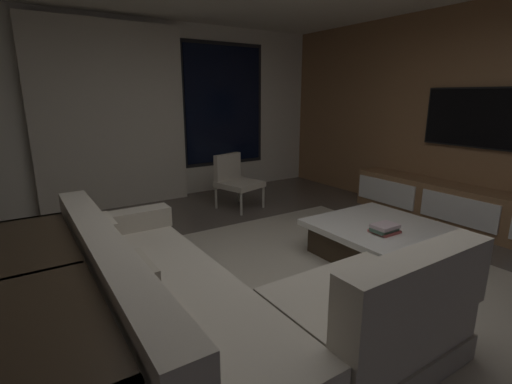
{
  "coord_description": "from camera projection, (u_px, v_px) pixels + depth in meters",
  "views": [
    {
      "loc": [
        -1.8,
        -2.14,
        1.62
      ],
      "look_at": [
        0.36,
        1.15,
        0.59
      ],
      "focal_mm": 26.25,
      "sensor_mm": 36.0,
      "label": 1
    }
  ],
  "objects": [
    {
      "name": "area_rug",
      "position": [
        335.0,
        289.0,
        3.2
      ],
      "size": [
        3.2,
        3.8,
        0.01
      ],
      "primitive_type": "cube",
      "color": "#ADA391",
      "rests_on": "floor"
    },
    {
      "name": "media_wall",
      "position": [
        502.0,
        119.0,
        4.38
      ],
      "size": [
        0.12,
        7.8,
        2.7
      ],
      "color": "#8E6642",
      "rests_on": "floor"
    },
    {
      "name": "sectional_couch",
      "position": [
        215.0,
        306.0,
        2.42
      ],
      "size": [
        1.98,
        2.5,
        0.82
      ],
      "color": "#A49C8C",
      "rests_on": "floor"
    },
    {
      "name": "floor",
      "position": [
        296.0,
        296.0,
        3.1
      ],
      "size": [
        9.2,
        9.2,
        0.0
      ],
      "primitive_type": "plane",
      "color": "#564C44"
    },
    {
      "name": "mounted_tv",
      "position": [
        476.0,
        118.0,
        4.53
      ],
      "size": [
        0.05,
        1.25,
        0.72
      ],
      "color": "black"
    },
    {
      "name": "console_table_behind_couch",
      "position": [
        53.0,
        325.0,
        2.01
      ],
      "size": [
        0.4,
        2.1,
        0.74
      ],
      "color": "#34271B",
      "rests_on": "floor"
    },
    {
      "name": "book_stack_on_coffee_table",
      "position": [
        385.0,
        229.0,
        3.51
      ],
      "size": [
        0.26,
        0.21,
        0.09
      ],
      "color": "#BA5350",
      "rests_on": "coffee_table"
    },
    {
      "name": "accent_chair_near_window",
      "position": [
        235.0,
        178.0,
        5.47
      ],
      "size": [
        0.68,
        0.69,
        0.78
      ],
      "color": "#B2ADA0",
      "rests_on": "floor"
    },
    {
      "name": "back_wall_with_window",
      "position": [
        144.0,
        114.0,
        5.66
      ],
      "size": [
        6.6,
        0.3,
        2.7
      ],
      "color": "silver",
      "rests_on": "floor"
    },
    {
      "name": "media_console",
      "position": [
        471.0,
        211.0,
        4.55
      ],
      "size": [
        0.46,
        3.1,
        0.52
      ],
      "color": "#8E6642",
      "rests_on": "floor"
    },
    {
      "name": "coffee_table",
      "position": [
        378.0,
        240.0,
        3.79
      ],
      "size": [
        1.16,
        1.16,
        0.36
      ],
      "color": "#34271B",
      "rests_on": "floor"
    }
  ]
}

